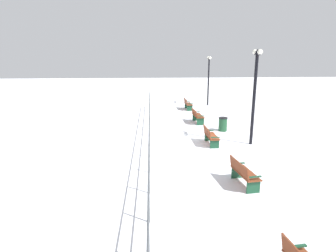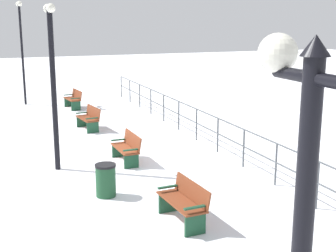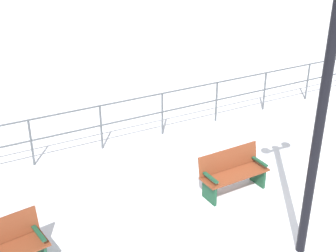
# 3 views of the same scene
# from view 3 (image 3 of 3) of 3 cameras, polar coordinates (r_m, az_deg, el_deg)

# --- Properties ---
(ground_plane) EXTENTS (80.00, 80.00, 0.00)m
(ground_plane) POSITION_cam_3_polar(r_m,az_deg,el_deg) (9.54, 8.60, -8.47)
(ground_plane) COLOR white
(ground_plane) RESTS_ON ground
(bench_second) EXTENTS (0.75, 1.46, 0.89)m
(bench_second) POSITION_cam_3_polar(r_m,az_deg,el_deg) (7.83, -20.13, -14.38)
(bench_second) COLOR brown
(bench_second) RESTS_ON ground
(bench_third) EXTENTS (0.58, 1.45, 0.88)m
(bench_third) POSITION_cam_3_polar(r_m,az_deg,el_deg) (9.43, 8.05, -5.64)
(bench_third) COLOR brown
(bench_third) RESTS_ON ground
(lamppost_middle) EXTENTS (0.24, 0.89, 4.63)m
(lamppost_middle) POSITION_cam_3_polar(r_m,az_deg,el_deg) (6.99, 18.92, 3.96)
(lamppost_middle) COLOR black
(lamppost_middle) RESTS_ON ground
(waterfront_railing) EXTENTS (0.05, 23.28, 1.14)m
(waterfront_railing) POSITION_cam_3_polar(r_m,az_deg,el_deg) (11.57, -0.71, 2.40)
(waterfront_railing) COLOR #4C5156
(waterfront_railing) RESTS_ON ground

